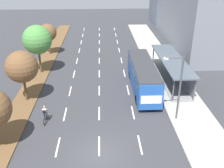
{
  "coord_description": "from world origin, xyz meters",
  "views": [
    {
      "loc": [
        0.33,
        -16.57,
        14.21
      ],
      "look_at": [
        1.52,
        10.56,
        1.2
      ],
      "focal_mm": 41.35,
      "sensor_mm": 36.0,
      "label": 1
    }
  ],
  "objects": [
    {
      "name": "median_tree_third",
      "position": [
        -8.1,
        17.11,
        4.76
      ],
      "size": [
        3.87,
        3.87,
        6.59
      ],
      "color": "brown",
      "rests_on": "median_strip"
    },
    {
      "name": "ground_plane",
      "position": [
        0.0,
        0.0,
        0.0
      ],
      "size": [
        140.0,
        140.0,
        0.0
      ],
      "primitive_type": "plane",
      "color": "#38383D"
    },
    {
      "name": "lane_divider_right",
      "position": [
        3.5,
        19.08,
        0.0
      ],
      "size": [
        0.14,
        49.16,
        0.01
      ],
      "color": "white",
      "rests_on": "ground"
    },
    {
      "name": "lane_divider_left",
      "position": [
        -3.5,
        19.08,
        0.0
      ],
      "size": [
        0.14,
        49.16,
        0.01
      ],
      "color": "white",
      "rests_on": "ground"
    },
    {
      "name": "sidewalk_right",
      "position": [
        9.25,
        20.0,
        0.07
      ],
      "size": [
        4.5,
        52.0,
        0.15
      ],
      "primitive_type": "cube",
      "color": "#ADAAA3",
      "rests_on": "ground"
    },
    {
      "name": "median_tree_second",
      "position": [
        -8.1,
        9.17,
        4.08
      ],
      "size": [
        3.45,
        3.45,
        5.7
      ],
      "color": "brown",
      "rests_on": "median_strip"
    },
    {
      "name": "median_tree_fourth",
      "position": [
        -8.25,
        25.05,
        3.7
      ],
      "size": [
        2.82,
        2.82,
        5.01
      ],
      "color": "brown",
      "rests_on": "median_strip"
    },
    {
      "name": "bus_shelter",
      "position": [
        9.53,
        13.78,
        1.87
      ],
      "size": [
        2.9,
        12.42,
        2.86
      ],
      "color": "gray",
      "rests_on": "sidewalk_right"
    },
    {
      "name": "bus",
      "position": [
        5.25,
        11.42,
        2.07
      ],
      "size": [
        2.54,
        11.29,
        3.37
      ],
      "color": "#2356B2",
      "rests_on": "ground"
    },
    {
      "name": "streetlight",
      "position": [
        7.42,
        4.61,
        3.89
      ],
      "size": [
        1.91,
        0.24,
        6.5
      ],
      "color": "#4C4C51",
      "rests_on": "sidewalk_right"
    },
    {
      "name": "lane_divider_center",
      "position": [
        0.0,
        19.08,
        0.0
      ],
      "size": [
        0.14,
        49.16,
        0.01
      ],
      "color": "white",
      "rests_on": "ground"
    },
    {
      "name": "cyclist",
      "position": [
        -5.22,
        4.85,
        0.79
      ],
      "size": [
        0.46,
        1.82,
        1.71
      ],
      "color": "black",
      "rests_on": "ground"
    },
    {
      "name": "median_strip",
      "position": [
        -8.3,
        20.0,
        0.06
      ],
      "size": [
        2.6,
        52.0,
        0.12
      ],
      "primitive_type": "cube",
      "color": "brown",
      "rests_on": "ground"
    }
  ]
}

